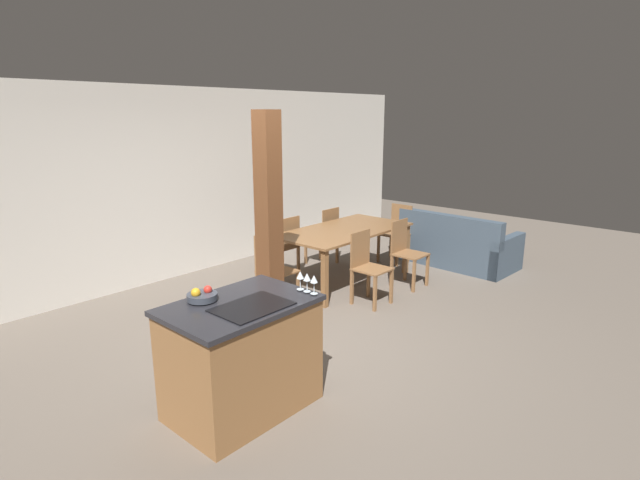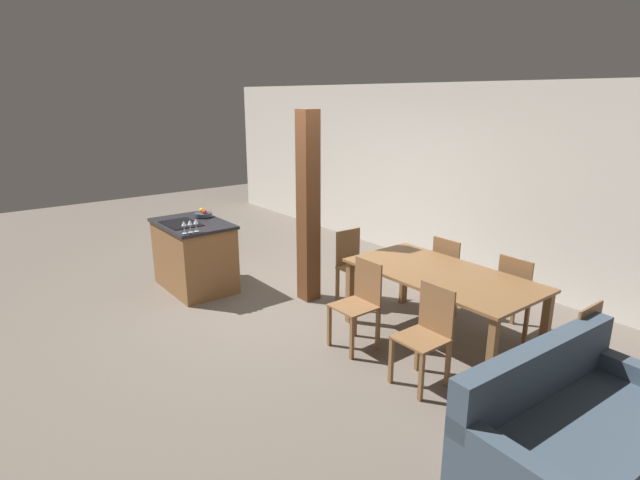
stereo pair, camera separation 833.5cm
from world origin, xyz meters
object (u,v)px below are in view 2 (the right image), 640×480
(wine_glass_middle, at_px, (190,223))
(couch, at_px, (574,437))
(dining_table, at_px, (442,281))
(dining_chair_far_right, at_px, (519,294))
(kitchen_island, at_px, (194,255))
(fruit_bowl, at_px, (203,214))
(dining_chair_far_left, at_px, (451,272))
(dining_chair_near_left, at_px, (359,302))
(wine_glass_near, at_px, (184,224))
(dining_chair_head_end, at_px, (354,265))
(dining_chair_near_right, at_px, (426,334))
(timber_post, at_px, (308,208))
(dining_chair_foot_end, at_px, (570,348))
(wine_glass_far, at_px, (196,222))

(wine_glass_middle, relative_size, couch, 0.09)
(dining_table, bearing_deg, dining_chair_far_right, 59.01)
(kitchen_island, distance_m, couch, 4.87)
(fruit_bowl, xyz_separation_m, dining_chair_far_left, (2.73, 1.89, -0.48))
(dining_table, height_order, dining_chair_near_left, dining_chair_near_left)
(wine_glass_near, bearing_deg, dining_chair_head_end, 56.25)
(dining_chair_near_right, bearing_deg, wine_glass_middle, -163.15)
(couch, bearing_deg, fruit_bowl, 96.52)
(dining_table, bearing_deg, dining_chair_head_end, 180.00)
(dining_chair_head_end, bearing_deg, wine_glass_middle, 145.03)
(timber_post, bearing_deg, dining_chair_foot_end, 7.27)
(dining_chair_near_left, bearing_deg, kitchen_island, -165.78)
(dining_chair_foot_end, height_order, couch, dining_chair_foot_end)
(wine_glass_near, xyz_separation_m, dining_chair_far_left, (2.06, 2.45, -0.56))
(wine_glass_middle, relative_size, dining_chair_far_left, 0.17)
(wine_glass_middle, bearing_deg, dining_chair_head_end, 55.03)
(wine_glass_far, relative_size, dining_chair_head_end, 0.17)
(wine_glass_far, bearing_deg, couch, 9.73)
(dining_chair_near_left, relative_size, dining_chair_far_right, 1.00)
(dining_chair_far_right, bearing_deg, dining_table, 59.01)
(kitchen_island, bearing_deg, dining_table, 24.80)
(dining_table, distance_m, dining_chair_far_left, 0.88)
(dining_table, height_order, dining_chair_head_end, dining_chair_head_end)
(timber_post, bearing_deg, fruit_bowl, -151.98)
(wine_glass_far, relative_size, dining_chair_foot_end, 0.17)
(wine_glass_far, relative_size, dining_chair_near_left, 0.17)
(wine_glass_near, xyz_separation_m, couch, (4.33, 0.89, -0.76))
(dining_chair_near_right, height_order, couch, dining_chair_near_right)
(kitchen_island, height_order, couch, kitchen_island)
(dining_table, bearing_deg, dining_chair_near_right, -59.01)
(dining_chair_far_left, height_order, dining_chair_foot_end, same)
(dining_chair_near_right, bearing_deg, wine_glass_far, -164.51)
(dining_chair_far_right, bearing_deg, dining_chair_foot_end, 141.05)
(wine_glass_far, height_order, dining_chair_far_left, wine_glass_far)
(fruit_bowl, bearing_deg, dining_chair_far_right, 27.52)
(dining_table, xyz_separation_m, dining_chair_far_left, (-0.44, 0.74, -0.19))
(dining_chair_far_right, height_order, couch, dining_chair_far_right)
(kitchen_island, height_order, wine_glass_middle, wine_glass_middle)
(kitchen_island, distance_m, dining_chair_far_right, 4.06)
(wine_glass_middle, distance_m, dining_chair_far_right, 3.82)
(timber_post, bearing_deg, wine_glass_middle, -120.58)
(wine_glass_far, height_order, dining_table, wine_glass_far)
(wine_glass_near, relative_size, timber_post, 0.07)
(kitchen_island, relative_size, couch, 0.64)
(timber_post, bearing_deg, dining_chair_near_left, -14.37)
(wine_glass_far, distance_m, dining_chair_head_end, 2.01)
(dining_chair_far_right, height_order, timber_post, timber_post)
(dining_chair_far_left, bearing_deg, wine_glass_middle, 49.07)
(dining_table, xyz_separation_m, dining_chair_foot_end, (1.36, 0.00, -0.19))
(wine_glass_middle, bearing_deg, dining_chair_near_left, 23.45)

